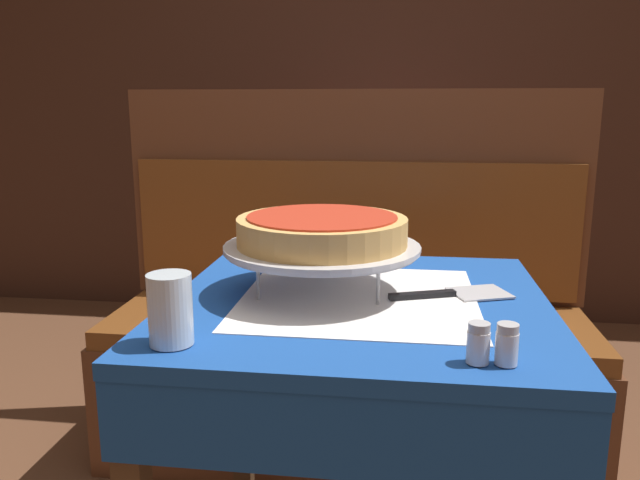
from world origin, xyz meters
name	(u,v)px	position (x,y,z in m)	size (l,w,h in m)	color
dining_table_front	(358,347)	(0.00, 0.00, 0.67)	(0.77, 0.77, 0.78)	#194799
dining_table_rear	(380,214)	(-0.02, 1.70, 0.66)	(0.75, 0.75, 0.78)	red
booth_bench	(348,352)	(-0.08, 0.75, 0.35)	(1.59, 0.52, 1.22)	brown
back_wall_panel	(389,98)	(0.00, 2.20, 1.20)	(6.00, 0.04, 2.40)	#3D2319
pizza_pan_stand	(322,249)	(-0.08, 0.03, 0.87)	(0.41, 0.41, 0.10)	#ADADB2
deep_dish_pizza	(322,230)	(-0.08, 0.03, 0.91)	(0.35, 0.35, 0.06)	tan
pizza_server	(455,294)	(0.20, 0.04, 0.78)	(0.26, 0.14, 0.01)	#BCBCC1
water_glass_near	(170,309)	(-0.29, -0.29, 0.84)	(0.07, 0.07, 0.12)	silver
salt_shaker	(478,343)	(0.20, -0.31, 0.81)	(0.04, 0.04, 0.06)	silver
pepper_shaker	(507,344)	(0.25, -0.31, 0.81)	(0.03, 0.03, 0.06)	silver
condiment_caddy	(366,179)	(-0.09, 1.78, 0.82)	(0.14, 0.14, 0.17)	black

